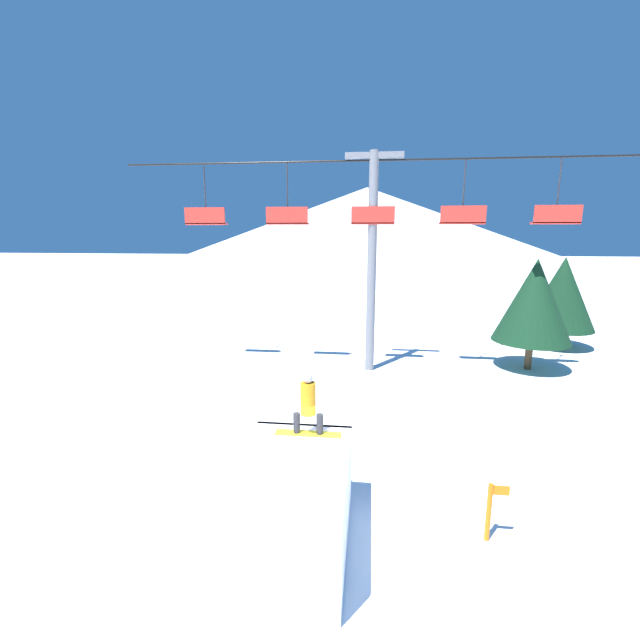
# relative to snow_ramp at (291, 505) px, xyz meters

# --- Properties ---
(ground_plane) EXTENTS (220.00, 220.00, 0.00)m
(ground_plane) POSITION_rel_snow_ramp_xyz_m (0.31, 0.22, -0.91)
(ground_plane) COLOR white
(mountain_ridge) EXTENTS (81.29, 81.29, 14.78)m
(mountain_ridge) POSITION_rel_snow_ramp_xyz_m (0.31, 81.21, 6.48)
(mountain_ridge) COLOR silver
(mountain_ridge) RESTS_ON ground_plane
(snow_ramp) EXTENTS (2.17, 3.37, 1.81)m
(snow_ramp) POSITION_rel_snow_ramp_xyz_m (0.00, 0.00, 0.00)
(snow_ramp) COLOR white
(snow_ramp) RESTS_ON ground_plane
(snowboarder) EXTENTS (1.43, 0.33, 1.38)m
(snowboarder) POSITION_rel_snow_ramp_xyz_m (0.16, 1.18, 1.59)
(snowboarder) COLOR yellow
(snowboarder) RESTS_ON snow_ramp
(chairlift) EXTENTS (21.43, 0.44, 9.37)m
(chairlift) POSITION_rel_snow_ramp_xyz_m (1.45, 11.31, 4.93)
(chairlift) COLOR slate
(chairlift) RESTS_ON ground_plane
(pine_tree_near) EXTENTS (3.32, 3.32, 4.99)m
(pine_tree_near) POSITION_rel_snow_ramp_xyz_m (8.59, 12.29, 2.23)
(pine_tree_near) COLOR #4C3823
(pine_tree_near) RESTS_ON ground_plane
(pine_tree_far) EXTENTS (3.42, 3.42, 4.84)m
(pine_tree_far) POSITION_rel_snow_ramp_xyz_m (11.49, 16.48, 2.01)
(pine_tree_far) COLOR #4C3823
(pine_tree_far) RESTS_ON ground_plane
(trail_marker) EXTENTS (0.41, 0.10, 1.24)m
(trail_marker) POSITION_rel_snow_ramp_xyz_m (3.88, 0.63, -0.23)
(trail_marker) COLOR orange
(trail_marker) RESTS_ON ground_plane
(distant_skier) EXTENTS (0.24, 0.24, 1.23)m
(distant_skier) POSITION_rel_snow_ramp_xyz_m (8.71, 16.56, -0.24)
(distant_skier) COLOR black
(distant_skier) RESTS_ON ground_plane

